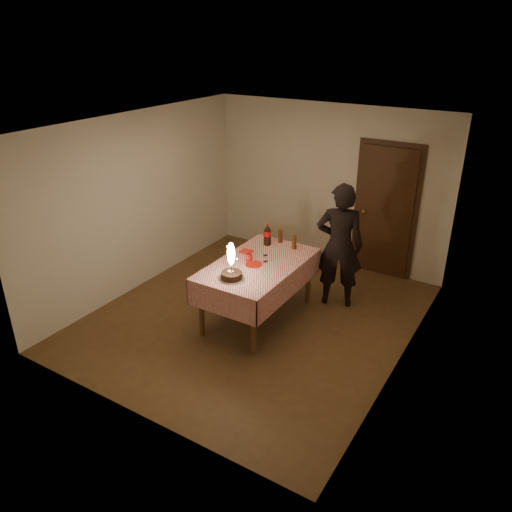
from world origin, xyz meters
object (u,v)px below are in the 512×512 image
Objects in this scene: dining_table at (258,270)px; amber_bottle_right at (294,241)px; clear_cup at (266,258)px; cola_bottle at (267,235)px; red_cup at (249,257)px; photographer at (339,246)px; birthday_cake at (231,269)px; red_plate at (254,265)px; amber_bottle_left at (280,234)px.

dining_table is 0.72m from amber_bottle_right.
cola_bottle is (-0.26, 0.49, 0.11)m from clear_cup.
photographer is at bearing 47.36° from red_cup.
birthday_cake is 1.88× the size of amber_bottle_right.
red_plate is 2.44× the size of clear_cup.
cola_bottle is at bearing 105.61° from red_plate.
cola_bottle is (-0.07, 0.59, 0.10)m from red_cup.
amber_bottle_left is at bearing 102.84° from clear_cup.
red_cup is 0.39× the size of amber_bottle_right.
amber_bottle_left is 0.85m from photographer.
amber_bottle_left is at bearing -167.49° from photographer.
amber_bottle_left is (-0.15, 0.67, 0.07)m from clear_cup.
amber_bottle_right is (0.18, 0.66, 0.23)m from dining_table.
dining_table is at bearing 2.91° from red_cup.
cola_bottle is 1.25× the size of amber_bottle_right.
birthday_cake reaches higher than red_plate.
amber_bottle_right is at bearing -19.83° from amber_bottle_left.
cola_bottle is at bearing -168.77° from amber_bottle_right.
photographer reaches higher than red_plate.
dining_table is at bearing -105.51° from amber_bottle_right.
red_cup is at bearing -93.27° from amber_bottle_left.
amber_bottle_right reaches higher than clear_cup.
red_cup is 0.31× the size of cola_bottle.
red_plate is 2.20× the size of red_cup.
photographer is (0.87, 0.95, 0.02)m from red_cup.
amber_bottle_right is at bearing 74.75° from red_plate.
amber_bottle_left is (-0.07, 0.83, 0.11)m from red_plate.
birthday_cake is 1.31m from amber_bottle_left.
cola_bottle is at bearing -122.21° from amber_bottle_left.
clear_cup is at bearing 64.83° from red_plate.
clear_cup is at bearing 80.61° from birthday_cake.
dining_table is at bearing -123.85° from clear_cup.
red_cup reaches higher than dining_table.
birthday_cake is at bearing -117.75° from photographer.
red_plate is at bearing -126.61° from photographer.
red_plate is 0.19m from clear_cup.
red_cup is 0.74m from amber_bottle_right.
clear_cup is at bearing 56.15° from dining_table.
amber_bottle_right is at bearing -153.02° from photographer.
birthday_cake is (-0.04, -0.55, 0.23)m from dining_table.
amber_bottle_right is at bearing 77.88° from clear_cup.
red_plate is (0.03, 0.47, -0.12)m from birthday_cake.
cola_bottle is 1.25× the size of amber_bottle_left.
dining_table is 5.42× the size of cola_bottle.
red_cup reaches higher than clear_cup.
cola_bottle reaches higher than dining_table.
red_cup is at bearing 149.49° from red_plate.
cola_bottle is (-0.20, 0.58, 0.26)m from dining_table.
photographer reaches higher than amber_bottle_right.
amber_bottle_left reaches higher than clear_cup.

